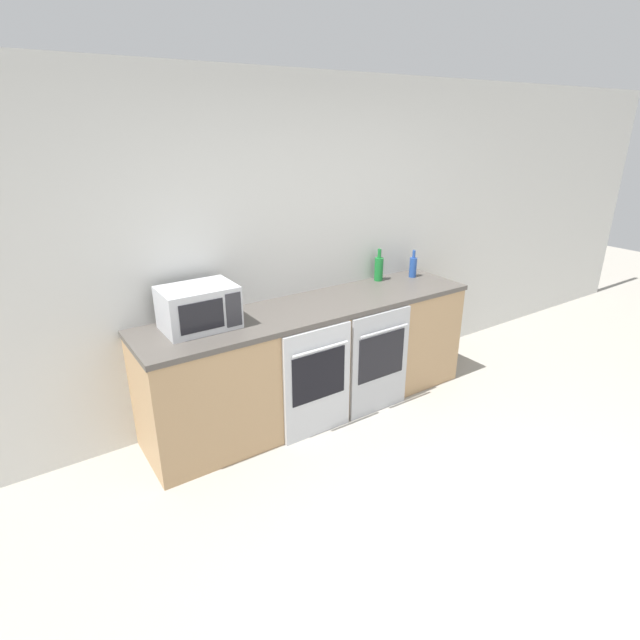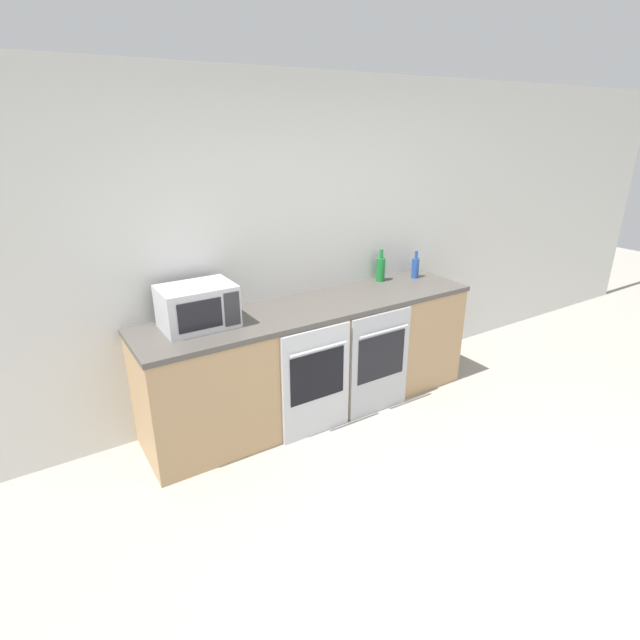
% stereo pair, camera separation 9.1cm
% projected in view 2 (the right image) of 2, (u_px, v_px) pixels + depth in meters
% --- Properties ---
extents(ground_plane, '(16.00, 16.00, 0.00)m').
position_uv_depth(ground_plane, '(522.00, 583.00, 2.60)').
color(ground_plane, gray).
extents(wall_back, '(10.00, 0.06, 2.60)m').
position_uv_depth(wall_back, '(291.00, 248.00, 4.00)').
color(wall_back, silver).
rests_on(wall_back, ground_plane).
extents(counter_back, '(2.78, 0.65, 0.92)m').
position_uv_depth(counter_back, '(314.00, 358.00, 4.04)').
color(counter_back, tan).
rests_on(counter_back, ground_plane).
extents(oven_left, '(0.57, 0.06, 0.87)m').
position_uv_depth(oven_left, '(316.00, 383.00, 3.69)').
color(oven_left, '#B7BABF').
rests_on(oven_left, ground_plane).
extents(oven_right, '(0.57, 0.06, 0.87)m').
position_uv_depth(oven_right, '(380.00, 363.00, 3.99)').
color(oven_right, '#A8AAAF').
rests_on(oven_right, ground_plane).
extents(microwave, '(0.50, 0.36, 0.30)m').
position_uv_depth(microwave, '(198.00, 306.00, 3.41)').
color(microwave, '#B7BABF').
rests_on(microwave, counter_back).
extents(bottle_green, '(0.08, 0.08, 0.29)m').
position_uv_depth(bottle_green, '(381.00, 269.00, 4.42)').
color(bottle_green, '#19722D').
rests_on(bottle_green, counter_back).
extents(bottle_blue, '(0.07, 0.07, 0.25)m').
position_uv_depth(bottle_blue, '(415.00, 267.00, 4.52)').
color(bottle_blue, '#234793').
rests_on(bottle_blue, counter_back).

